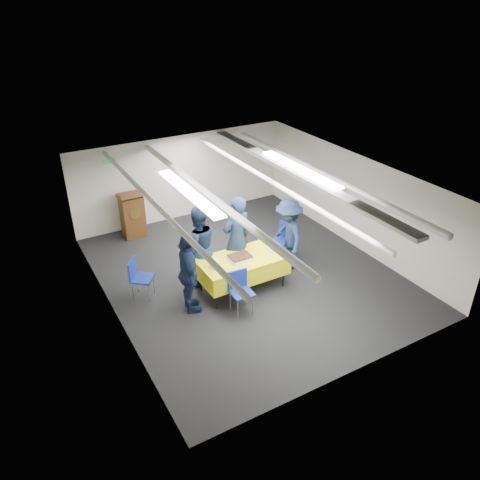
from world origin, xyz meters
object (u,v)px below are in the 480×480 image
chair_right (283,237)px  sailor_a (237,239)px  chair_near (240,287)px  sailor_c (189,274)px  sailor_b (198,247)px  serving_table (243,266)px  podium (132,214)px  chair_left (138,275)px  sailor_d (288,235)px  sheet_cake (240,257)px

chair_right → sailor_a: 1.47m
chair_near → sailor_c: sailor_c is taller
sailor_a → sailor_b: 0.84m
serving_table → chair_right: (1.50, 0.70, -0.03)m
serving_table → sailor_c: bearing=-174.4°
chair_near → chair_right: size_ratio=1.00×
sailor_a → sailor_b: (-0.82, 0.20, -0.06)m
serving_table → podium: (-1.23, 3.49, 0.05)m
serving_table → chair_left: size_ratio=2.13×
sailor_c → sailor_d: bearing=-68.7°
sheet_cake → chair_near: bearing=-119.7°
serving_table → sailor_a: 0.63m
chair_near → podium: bearing=101.3°
chair_near → chair_left: (-1.59, 1.43, 0.00)m
serving_table → chair_near: size_ratio=2.13×
serving_table → sheet_cake: bearing=-168.4°
podium → sailor_c: (-0.04, -3.62, 0.24)m
chair_right → chair_left: size_ratio=1.00×
sheet_cake → chair_left: 2.12m
sailor_b → sailor_d: sailor_b is taller
sheet_cake → sailor_d: (1.39, 0.26, 0.03)m
sailor_d → sailor_c: bearing=-67.6°
serving_table → sailor_a: size_ratio=0.96×
podium → sailor_d: bearing=-51.9°
chair_left → sailor_c: sailor_c is taller
serving_table → podium: 3.70m
sailor_d → sailor_b: bearing=-87.5°
chair_near → chair_right: same height
chair_left → sailor_b: size_ratio=0.48×
serving_table → chair_near: 0.73m
sheet_cake → chair_near: chair_near is taller
serving_table → sailor_c: sailor_c is taller
sheet_cake → chair_left: chair_left is taller
sailor_c → sailor_d: sailor_c is taller
chair_right → sailor_a: bearing=-170.3°
chair_near → sailor_a: 1.27m
sheet_cake → sailor_a: 0.54m
podium → chair_left: (-0.77, -2.67, -0.08)m
podium → sailor_d: size_ratio=0.74×
chair_right → sailor_c: (-2.77, -0.82, 0.32)m
sailor_b → sailor_d: size_ratio=1.07×
sailor_b → sheet_cake: bearing=139.8°
podium → serving_table: bearing=-70.6°
podium → sailor_d: (2.54, -3.24, 0.23)m
sailor_a → serving_table: bearing=67.4°
chair_near → sailor_c: size_ratio=0.51×
chair_left → sailor_d: (3.32, -0.57, 0.31)m
chair_near → sailor_c: 1.04m
podium → sailor_b: size_ratio=0.69×
sailor_d → podium: bearing=-127.8°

